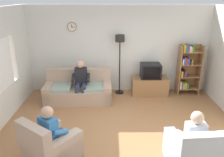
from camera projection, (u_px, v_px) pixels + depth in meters
name	position (u px, v px, depth m)	size (l,w,h in m)	color
ground_plane	(121.00, 134.00, 5.15)	(12.00, 12.00, 0.00)	#9E6B42
back_wall_assembly	(118.00, 49.00, 7.18)	(6.20, 0.17, 2.70)	silver
couch	(78.00, 91.00, 6.70)	(1.94, 0.96, 0.90)	tan
tv_stand	(149.00, 86.00, 7.17)	(1.10, 0.56, 0.56)	olive
tv	(150.00, 71.00, 6.97)	(0.60, 0.49, 0.44)	black
bookshelf	(186.00, 68.00, 7.05)	(0.68, 0.36, 1.58)	olive
floor_lamp	(119.00, 48.00, 6.85)	(0.28, 0.28, 1.85)	black
armchair_near_window	(50.00, 147.00, 4.26)	(1.17, 1.18, 0.90)	tan
armchair_near_bookshelf	(192.00, 153.00, 4.10)	(0.87, 0.94, 0.90)	#9EADBC
person_on_couch	(80.00, 80.00, 6.46)	(0.52, 0.55, 1.24)	black
person_in_left_armchair	(52.00, 130.00, 4.22)	(0.62, 0.64, 1.12)	#3372B2
person_in_right_armchair	(192.00, 135.00, 4.08)	(0.54, 0.56, 1.12)	silver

